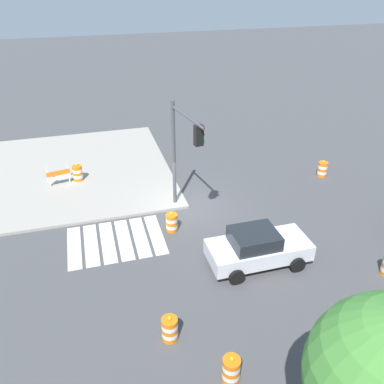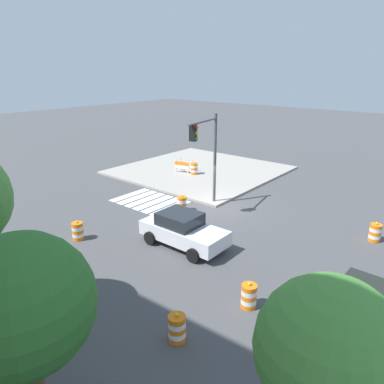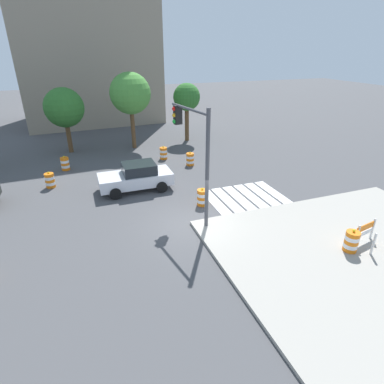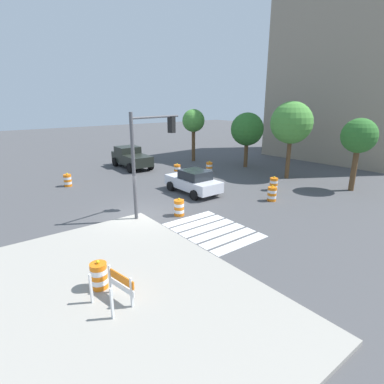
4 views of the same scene
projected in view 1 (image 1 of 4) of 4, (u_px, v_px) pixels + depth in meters
name	position (u px, v px, depth m)	size (l,w,h in m)	color
ground_plane	(189.00, 208.00, 20.94)	(120.00, 120.00, 0.00)	#474749
sidewalk_corner	(69.00, 171.00, 24.50)	(12.00, 12.00, 0.15)	#9E998E
crosswalk_stripes	(116.00, 241.00, 18.50)	(4.35, 3.20, 0.02)	silver
sports_car	(257.00, 247.00, 16.76)	(4.31, 2.16, 1.63)	silver
traffic_barrel_crosswalk_end	(322.00, 169.00, 23.91)	(0.56, 0.56, 1.02)	orange
traffic_barrel_median_far	(170.00, 329.00, 13.48)	(0.56, 0.56, 1.02)	orange
traffic_barrel_far_curb	(172.00, 222.00, 19.00)	(0.56, 0.56, 1.02)	orange
traffic_barrel_lane_center	(231.00, 370.00, 12.13)	(0.56, 0.56, 1.02)	orange
traffic_barrel_on_sidewalk	(78.00, 173.00, 23.15)	(0.56, 0.56, 1.02)	orange
construction_barricade	(58.00, 175.00, 22.72)	(1.36, 1.00, 1.00)	silver
traffic_light_pole	(183.00, 144.00, 18.47)	(0.85, 3.25, 5.50)	#4C4C51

